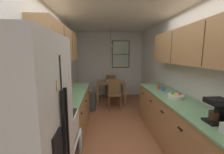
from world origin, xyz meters
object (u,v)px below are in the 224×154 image
at_px(stove_range, 51,151).
at_px(microwave_over_range, 33,54).
at_px(coffee_maker, 219,110).
at_px(fruit_bowl, 176,96).
at_px(trash_bin, 90,101).
at_px(table_serving_bowl, 109,81).
at_px(dining_table, 111,85).
at_px(mug_spare, 163,89).
at_px(storage_canister, 59,100).
at_px(dining_chair_near, 114,92).
at_px(dining_chair_far, 111,85).
at_px(mug_by_coffeemaker, 159,87).

height_order(stove_range, microwave_over_range, microwave_over_range).
xyz_separation_m(coffee_maker, fruit_bowl, (0.00, 0.95, -0.11)).
distance_m(microwave_over_range, trash_bin, 2.92).
bearing_deg(microwave_over_range, table_serving_bowl, 72.77).
xyz_separation_m(microwave_over_range, dining_table, (1.08, 3.31, -1.06)).
bearing_deg(mug_spare, fruit_bowl, -88.52).
distance_m(mug_spare, fruit_bowl, 0.53).
relative_size(microwave_over_range, dining_table, 0.64).
relative_size(microwave_over_range, storage_canister, 3.38).
bearing_deg(storage_canister, coffee_maker, -19.61).
xyz_separation_m(dining_chair_near, dining_chair_far, (-0.04, 1.20, 0.00)).
relative_size(dining_table, fruit_bowl, 3.49).
height_order(dining_chair_near, coffee_maker, coffee_maker).
height_order(stove_range, fruit_bowl, stove_range).
bearing_deg(mug_by_coffeemaker, fruit_bowl, -87.38).
bearing_deg(dining_chair_near, storage_canister, -115.19).
bearing_deg(dining_chair_near, mug_by_coffeemaker, -54.43).
height_order(storage_canister, coffee_maker, coffee_maker).
xyz_separation_m(dining_chair_far, storage_canister, (-1.00, -3.43, 0.49)).
bearing_deg(mug_spare, stove_range, -147.35).
xyz_separation_m(microwave_over_range, storage_canister, (0.11, 0.48, -0.69)).
xyz_separation_m(coffee_maker, mug_spare, (-0.01, 1.48, -0.10)).
bearing_deg(stove_range, dining_chair_near, 68.98).
relative_size(stove_range, dining_chair_far, 1.22).
distance_m(dining_chair_near, storage_canister, 2.51).
relative_size(coffee_maker, mug_by_coffeemaker, 2.61).
xyz_separation_m(dining_chair_near, mug_spare, (0.93, -1.45, 0.45)).
bearing_deg(coffee_maker, trash_bin, 121.47).
height_order(dining_table, storage_canister, storage_canister).
distance_m(mug_by_coffeemaker, mug_spare, 0.18).
distance_m(microwave_over_range, table_serving_bowl, 3.59).
xyz_separation_m(microwave_over_range, table_serving_bowl, (1.03, 3.32, -0.92)).
relative_size(trash_bin, fruit_bowl, 2.00).
distance_m(stove_range, trash_bin, 2.55).
bearing_deg(stove_range, trash_bin, 83.36).
height_order(dining_chair_far, mug_by_coffeemaker, mug_by_coffeemaker).
bearing_deg(microwave_over_range, trash_bin, 80.84).
distance_m(dining_chair_near, table_serving_bowl, 0.67).
relative_size(dining_table, storage_canister, 5.31).
height_order(microwave_over_range, table_serving_bowl, microwave_over_range).
bearing_deg(dining_table, mug_spare, -63.84).
bearing_deg(dining_table, coffee_maker, -73.93).
relative_size(stove_range, mug_by_coffeemaker, 10.07).
bearing_deg(mug_by_coffeemaker, table_serving_bowl, 118.79).
bearing_deg(table_serving_bowl, stove_range, -105.43).
relative_size(trash_bin, coffee_maker, 1.95).
distance_m(microwave_over_range, dining_chair_far, 4.23).
distance_m(dining_chair_far, coffee_maker, 4.29).
distance_m(stove_range, dining_chair_far, 4.04).
height_order(dining_chair_near, trash_bin, dining_chair_near).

